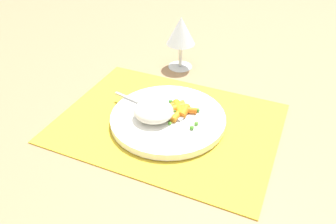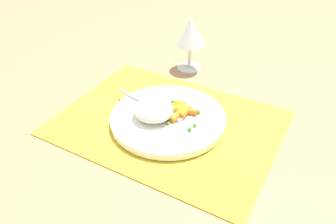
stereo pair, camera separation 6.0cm
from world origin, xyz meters
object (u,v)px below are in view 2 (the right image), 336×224
rice_mound (153,110)px  fork (155,108)px  carrot_portion (180,110)px  plate (168,118)px  wine_glass (190,33)px

rice_mound → fork: rice_mound is taller
carrot_portion → fork: bearing=-164.9°
plate → rice_mound: (-0.03, -0.02, 0.03)m
plate → rice_mound: rice_mound is taller
rice_mound → wine_glass: size_ratio=0.59×
wine_glass → plate: bearing=-73.7°
wine_glass → carrot_portion: bearing=-68.4°
rice_mound → carrot_portion: 0.06m
carrot_portion → wine_glass: size_ratio=0.52×
rice_mound → carrot_portion: size_ratio=1.13×
plate → fork: (-0.04, 0.01, 0.01)m
rice_mound → carrot_portion: (0.04, 0.04, -0.01)m
carrot_portion → wine_glass: bearing=111.6°
plate → wine_glass: 0.29m
plate → wine_glass: wine_glass is taller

